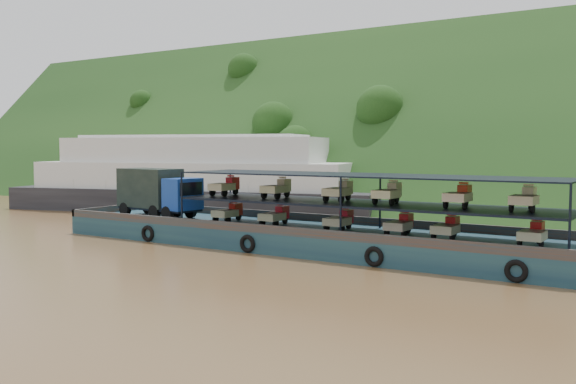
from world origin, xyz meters
The scene contains 4 objects.
ground centered at (0.00, 0.00, 0.00)m, with size 160.00×160.00×0.00m, color brown.
hillside centered at (0.00, 36.00, 0.00)m, with size 140.00×28.00×28.00m, color #163513.
cargo_barge centered at (-0.33, 1.21, 1.14)m, with size 35.00×7.18×4.58m.
passenger_ferry centered at (-20.83, 15.17, 3.15)m, with size 36.97×18.24×7.26m.
Camera 1 is at (20.61, -31.64, 6.09)m, focal length 40.00 mm.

